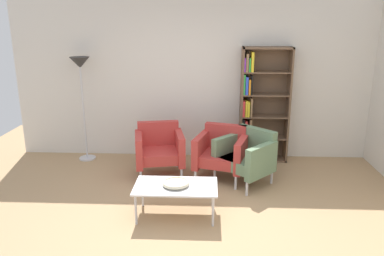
% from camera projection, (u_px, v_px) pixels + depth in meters
% --- Properties ---
extents(ground_plane, '(8.32, 8.32, 0.00)m').
position_uv_depth(ground_plane, '(198.00, 226.00, 4.42)').
color(ground_plane, tan).
extents(plaster_back_panel, '(6.40, 0.12, 2.90)m').
position_uv_depth(plaster_back_panel, '(203.00, 73.00, 6.38)').
color(plaster_back_panel, silver).
rests_on(plaster_back_panel, ground_plane).
extents(bookshelf_tall, '(0.80, 0.30, 1.90)m').
position_uv_depth(bookshelf_tall, '(259.00, 106.00, 6.28)').
color(bookshelf_tall, brown).
rests_on(bookshelf_tall, ground_plane).
extents(coffee_table_low, '(1.00, 0.56, 0.40)m').
position_uv_depth(coffee_table_low, '(176.00, 188.00, 4.56)').
color(coffee_table_low, silver).
rests_on(coffee_table_low, ground_plane).
extents(decorative_bowl, '(0.32, 0.32, 0.05)m').
position_uv_depth(decorative_bowl, '(176.00, 183.00, 4.55)').
color(decorative_bowl, beige).
rests_on(decorative_bowl, coffee_table_low).
extents(armchair_by_bookshelf, '(0.82, 0.78, 0.78)m').
position_uv_depth(armchair_by_bookshelf, '(159.00, 148.00, 5.82)').
color(armchair_by_bookshelf, '#B73833').
rests_on(armchair_by_bookshelf, ground_plane).
extents(armchair_corner_red, '(0.86, 0.82, 0.78)m').
position_uv_depth(armchair_corner_red, '(222.00, 152.00, 5.67)').
color(armchair_corner_red, '#B73833').
rests_on(armchair_corner_red, ground_plane).
extents(armchair_spare_guest, '(0.95, 0.95, 0.78)m').
position_uv_depth(armchair_spare_guest, '(247.00, 155.00, 5.51)').
color(armchair_spare_guest, slate).
rests_on(armchair_spare_guest, ground_plane).
extents(floor_lamp_torchiere, '(0.32, 0.32, 1.74)m').
position_uv_depth(floor_lamp_torchiere, '(81.00, 75.00, 6.14)').
color(floor_lamp_torchiere, silver).
rests_on(floor_lamp_torchiere, ground_plane).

